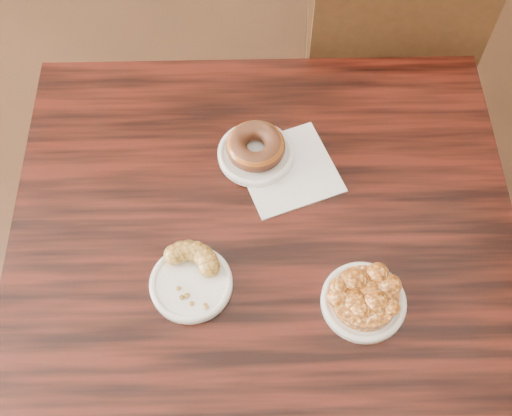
{
  "coord_description": "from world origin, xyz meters",
  "views": [
    {
      "loc": [
        0.27,
        -0.38,
        1.79
      ],
      "look_at": [
        0.26,
        0.18,
        0.8
      ],
      "focal_mm": 45.0,
      "sensor_mm": 36.0,
      "label": 1
    }
  ],
  "objects_px": {
    "cafe_table": "(263,325)",
    "cruller_fragment": "(190,279)",
    "chair_far": "(377,60)",
    "glazed_donut": "(256,146)",
    "apple_fritter": "(365,297)"
  },
  "relations": [
    {
      "from": "cafe_table",
      "to": "glazed_donut",
      "type": "height_order",
      "value": "glazed_donut"
    },
    {
      "from": "cafe_table",
      "to": "cruller_fragment",
      "type": "xyz_separation_m",
      "value": [
        -0.13,
        -0.06,
        0.4
      ]
    },
    {
      "from": "chair_far",
      "to": "apple_fritter",
      "type": "relative_size",
      "value": 6.05
    },
    {
      "from": "chair_far",
      "to": "cruller_fragment",
      "type": "relative_size",
      "value": 7.24
    },
    {
      "from": "glazed_donut",
      "to": "cafe_table",
      "type": "bearing_deg",
      "value": -85.08
    },
    {
      "from": "cafe_table",
      "to": "cruller_fragment",
      "type": "distance_m",
      "value": 0.43
    },
    {
      "from": "cafe_table",
      "to": "cruller_fragment",
      "type": "bearing_deg",
      "value": -156.15
    },
    {
      "from": "cafe_table",
      "to": "apple_fritter",
      "type": "distance_m",
      "value": 0.45
    },
    {
      "from": "chair_far",
      "to": "apple_fritter",
      "type": "xyz_separation_m",
      "value": [
        -0.15,
        -0.84,
        0.33
      ]
    },
    {
      "from": "cafe_table",
      "to": "apple_fritter",
      "type": "relative_size",
      "value": 6.25
    },
    {
      "from": "chair_far",
      "to": "cruller_fragment",
      "type": "height_order",
      "value": "chair_far"
    },
    {
      "from": "chair_far",
      "to": "glazed_donut",
      "type": "height_order",
      "value": "chair_far"
    },
    {
      "from": "chair_far",
      "to": "cafe_table",
      "type": "bearing_deg",
      "value": 70.67
    },
    {
      "from": "cafe_table",
      "to": "cruller_fragment",
      "type": "relative_size",
      "value": 7.49
    },
    {
      "from": "cafe_table",
      "to": "chair_far",
      "type": "distance_m",
      "value": 0.81
    }
  ]
}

